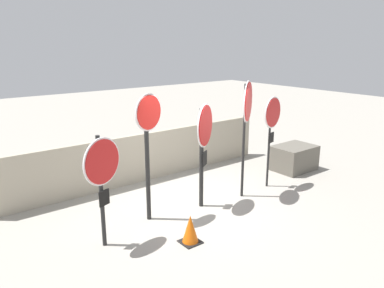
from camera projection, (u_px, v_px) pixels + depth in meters
name	position (u px, v px, depth m)	size (l,w,h in m)	color
ground_plane	(197.00, 207.00, 8.09)	(40.00, 40.00, 0.00)	gray
fence_back	(145.00, 157.00, 9.55)	(7.40, 0.12, 1.24)	#A89E89
stop_sign_0	(102.00, 171.00, 6.20)	(0.77, 0.32, 1.99)	black
stop_sign_1	(148.00, 135.00, 7.08)	(0.68, 0.24, 2.54)	black
stop_sign_2	(204.00, 137.00, 7.73)	(0.78, 0.50, 2.25)	black
stop_sign_3	(247.00, 110.00, 8.14)	(0.77, 0.54, 2.66)	black
stop_sign_4	(272.00, 120.00, 8.81)	(0.73, 0.21, 2.23)	black
traffic_cone_0	(190.00, 229.00, 6.60)	(0.35, 0.35, 0.53)	black
storage_crate	(294.00, 158.00, 10.39)	(1.15, 0.86, 0.68)	#605B51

